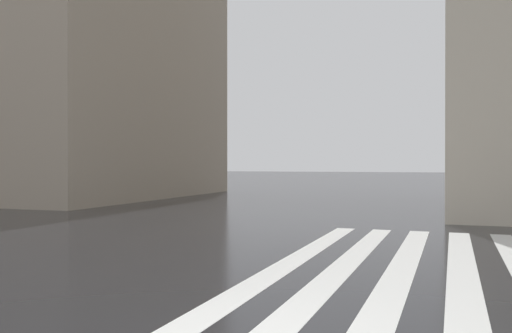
{
  "coord_description": "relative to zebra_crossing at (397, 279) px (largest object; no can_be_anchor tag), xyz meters",
  "views": [
    {
      "loc": [
        -5.03,
        -2.0,
        1.85
      ],
      "look_at": [
        8.15,
        2.72,
        1.77
      ],
      "focal_mm": 38.66,
      "sensor_mm": 36.0,
      "label": 1
    }
  ],
  "objects": [
    {
      "name": "zebra_crossing",
      "position": [
        0.0,
        0.0,
        0.0
      ],
      "size": [
        13.0,
        4.5,
        0.01
      ],
      "color": "silver",
      "rests_on": "ground_plane"
    }
  ]
}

